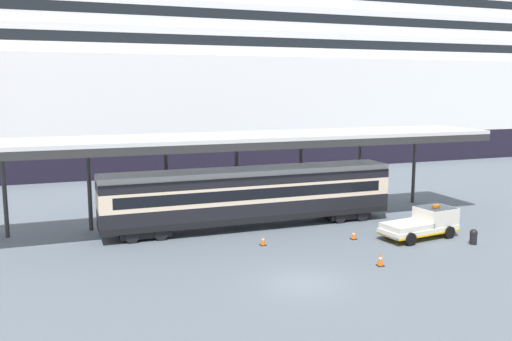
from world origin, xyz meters
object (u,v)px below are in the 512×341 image
(cruise_ship, at_px, (153,47))
(traffic_cone_far, at_px, (263,240))
(train_carriage, at_px, (250,195))
(traffic_cone_mid, at_px, (354,235))
(traffic_cone_near, at_px, (381,259))
(quay_bollard, at_px, (473,236))
(service_truck, at_px, (425,222))

(cruise_ship, xyz_separation_m, traffic_cone_far, (-0.68, -41.71, -14.39))
(train_carriage, bearing_deg, traffic_cone_mid, -44.31)
(traffic_cone_near, bearing_deg, traffic_cone_far, 128.26)
(traffic_cone_mid, distance_m, quay_bollard, 7.27)
(cruise_ship, relative_size, traffic_cone_far, 271.79)
(train_carriage, bearing_deg, traffic_cone_far, -99.27)
(cruise_ship, height_order, train_carriage, cruise_ship)
(traffic_cone_near, bearing_deg, cruise_ship, 94.70)
(service_truck, bearing_deg, traffic_cone_far, 169.96)
(train_carriage, bearing_deg, traffic_cone_near, -69.01)
(train_carriage, relative_size, quay_bollard, 21.04)
(train_carriage, distance_m, traffic_cone_mid, 7.51)
(traffic_cone_mid, bearing_deg, train_carriage, 135.69)
(quay_bollard, bearing_deg, service_truck, 126.52)
(quay_bollard, bearing_deg, cruise_ship, 104.11)
(traffic_cone_near, bearing_deg, train_carriage, 110.99)
(cruise_ship, bearing_deg, traffic_cone_mid, -83.02)
(service_truck, distance_m, traffic_cone_far, 10.64)
(train_carriage, bearing_deg, service_truck, -32.27)
(cruise_ship, bearing_deg, traffic_cone_near, -85.30)
(cruise_ship, height_order, traffic_cone_mid, cruise_ship)
(service_truck, bearing_deg, traffic_cone_near, -145.95)
(train_carriage, distance_m, quay_bollard, 14.48)
(traffic_cone_mid, xyz_separation_m, traffic_cone_far, (-5.88, 0.75, 0.01))
(train_carriage, height_order, traffic_cone_mid, train_carriage)
(service_truck, bearing_deg, train_carriage, 147.73)
(traffic_cone_far, bearing_deg, traffic_cone_mid, -7.27)
(train_carriage, height_order, traffic_cone_far, train_carriage)
(traffic_cone_near, bearing_deg, quay_bollard, 11.48)
(traffic_cone_near, xyz_separation_m, traffic_cone_mid, (1.30, 5.07, -0.07))
(traffic_cone_far, bearing_deg, service_truck, -10.04)
(cruise_ship, relative_size, train_carriage, 8.72)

